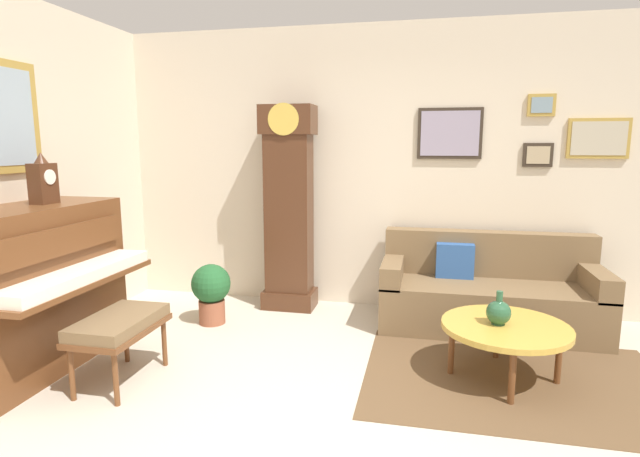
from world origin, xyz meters
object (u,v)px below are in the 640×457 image
object	(u,v)px
grandfather_clock	(289,214)
green_jug	(499,312)
mantel_clock	(43,181)
piano	(32,289)
coffee_table	(506,328)
couch	(488,293)
potted_plant	(211,290)
piano_bench	(119,326)

from	to	relation	value
grandfather_clock	green_jug	distance (m)	2.27
grandfather_clock	mantel_clock	xyz separation A→B (m)	(-1.45, -1.55, 0.42)
piano	coffee_table	size ratio (longest dim) A/B	1.64
couch	coffee_table	size ratio (longest dim) A/B	2.16
coffee_table	potted_plant	size ratio (longest dim) A/B	1.57
piano	mantel_clock	size ratio (longest dim) A/B	3.79
piano_bench	green_jug	distance (m)	2.64
piano	mantel_clock	world-z (taller)	mantel_clock
piano_bench	grandfather_clock	distance (m)	2.03
grandfather_clock	potted_plant	world-z (taller)	grandfather_clock
piano_bench	mantel_clock	bearing A→B (deg)	160.08
coffee_table	green_jug	distance (m)	0.13
green_jug	grandfather_clock	bearing A→B (deg)	146.82
grandfather_clock	mantel_clock	size ratio (longest dim) A/B	5.34
grandfather_clock	potted_plant	xyz separation A→B (m)	(-0.58, -0.60, -0.64)
green_jug	potted_plant	distance (m)	2.52
piano	coffee_table	distance (m)	3.41
couch	green_jug	size ratio (longest dim) A/B	7.92
couch	piano	bearing A→B (deg)	-154.37
couch	mantel_clock	distance (m)	3.79
mantel_clock	potted_plant	xyz separation A→B (m)	(0.87, 0.95, -1.06)
grandfather_clock	mantel_clock	world-z (taller)	grandfather_clock
piano_bench	couch	xyz separation A→B (m)	(2.62, 1.68, -0.09)
mantel_clock	piano_bench	bearing A→B (deg)	-19.92
grandfather_clock	couch	xyz separation A→B (m)	(1.91, -0.14, -0.65)
potted_plant	piano_bench	bearing A→B (deg)	-96.05
piano	piano_bench	bearing A→B (deg)	-4.86
piano_bench	green_jug	world-z (taller)	green_jug
potted_plant	grandfather_clock	bearing A→B (deg)	45.89
piano	piano_bench	distance (m)	0.77
grandfather_clock	couch	distance (m)	2.02
coffee_table	green_jug	bearing A→B (deg)	-174.77
piano_bench	couch	size ratio (longest dim) A/B	0.37
coffee_table	piano	bearing A→B (deg)	-170.76
mantel_clock	coffee_table	bearing A→B (deg)	5.82
piano_bench	coffee_table	world-z (taller)	piano_bench
coffee_table	mantel_clock	distance (m)	3.52
coffee_table	couch	bearing A→B (deg)	90.02
piano	piano_bench	size ratio (longest dim) A/B	2.06
piano_bench	grandfather_clock	world-z (taller)	grandfather_clock
couch	green_jug	distance (m)	1.09
coffee_table	green_jug	xyz separation A→B (m)	(-0.05, -0.00, 0.12)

